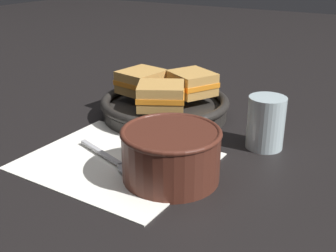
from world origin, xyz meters
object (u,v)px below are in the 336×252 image
sandwich_far_left (142,81)px  drinking_glass (266,123)px  spoon (122,165)px  sandwich_near_right (192,83)px  sandwich_near_left (161,96)px  soup_bowl (171,151)px  skillet (165,106)px

sandwich_far_left → drinking_glass: bearing=-8.5°
spoon → sandwich_near_right: size_ratio=1.44×
sandwich_near_left → sandwich_far_left: bearing=144.6°
sandwich_far_left → spoon: bearing=-62.6°
spoon → sandwich_near_left: (-0.04, 0.18, 0.06)m
spoon → sandwich_far_left: (-0.12, 0.24, 0.06)m
drinking_glass → soup_bowl: bearing=-114.9°
sandwich_near_left → drinking_glass: (0.20, 0.02, -0.02)m
skillet → sandwich_near_left: (0.03, -0.06, 0.04)m
skillet → sandwich_near_left: sandwich_near_left is taller
sandwich_far_left → drinking_glass: size_ratio=1.09×
sandwich_near_right → soup_bowl: bearing=-68.1°
sandwich_near_left → skillet: bearing=114.3°
sandwich_far_left → drinking_glass: drinking_glass is taller
skillet → sandwich_near_right: sandwich_near_right is taller
sandwich_near_left → sandwich_near_right: (0.01, 0.10, 0.00)m
spoon → sandwich_near_right: (-0.03, 0.28, 0.06)m
spoon → sandwich_near_left: size_ratio=1.44×
soup_bowl → drinking_glass: 0.20m
spoon → skillet: size_ratio=0.45×
skillet → drinking_glass: size_ratio=4.00×
sandwich_near_right → skillet: bearing=-127.0°
spoon → drinking_glass: 0.26m
soup_bowl → sandwich_far_left: size_ratio=1.49×
spoon → skillet: (-0.06, 0.23, 0.01)m
spoon → drinking_glass: size_ratio=1.81×
soup_bowl → sandwich_near_left: bearing=126.1°
soup_bowl → spoon: 0.09m
skillet → sandwich_near_left: size_ratio=3.18×
sandwich_near_left → sandwich_near_right: bearing=84.6°
sandwich_near_left → drinking_glass: size_ratio=1.26×
skillet → sandwich_near_left: 0.08m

